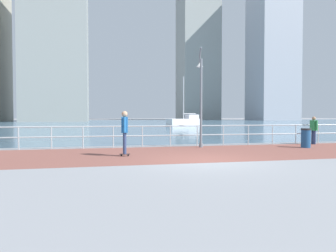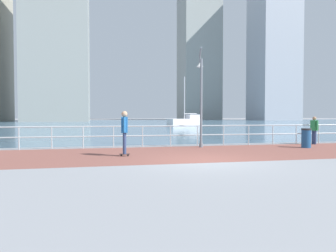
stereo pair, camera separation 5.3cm
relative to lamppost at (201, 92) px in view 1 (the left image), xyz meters
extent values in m
plane|color=gray|center=(-1.42, 35.38, -2.70)|extent=(220.00, 220.00, 0.00)
cube|color=brown|center=(-1.42, -2.35, -2.70)|extent=(28.00, 5.56, 0.01)
cube|color=slate|center=(-1.42, 45.43, -2.70)|extent=(180.00, 88.00, 0.00)
cylinder|color=#B2BCC1|center=(-8.42, 0.43, -2.19)|extent=(0.05, 0.05, 1.03)
cylinder|color=#B2BCC1|center=(-7.02, 0.43, -2.19)|extent=(0.05, 0.05, 1.03)
cylinder|color=#B2BCC1|center=(-5.62, 0.43, -2.19)|extent=(0.05, 0.05, 1.03)
cylinder|color=#B2BCC1|center=(-4.22, 0.43, -2.19)|extent=(0.05, 0.05, 1.03)
cylinder|color=#B2BCC1|center=(-2.82, 0.43, -2.19)|extent=(0.05, 0.05, 1.03)
cylinder|color=#B2BCC1|center=(-1.42, 0.43, -2.19)|extent=(0.05, 0.05, 1.03)
cylinder|color=#B2BCC1|center=(-0.02, 0.43, -2.19)|extent=(0.05, 0.05, 1.03)
cylinder|color=#B2BCC1|center=(1.38, 0.43, -2.19)|extent=(0.05, 0.05, 1.03)
cylinder|color=#B2BCC1|center=(2.78, 0.43, -2.19)|extent=(0.05, 0.05, 1.03)
cylinder|color=#B2BCC1|center=(4.18, 0.43, -2.19)|extent=(0.05, 0.05, 1.03)
cylinder|color=#B2BCC1|center=(5.58, 0.43, -2.19)|extent=(0.05, 0.05, 1.03)
cylinder|color=#B2BCC1|center=(6.98, 0.43, -2.19)|extent=(0.05, 0.05, 1.03)
cylinder|color=#B2BCC1|center=(-1.42, 0.43, -1.67)|extent=(25.20, 0.06, 0.06)
cylinder|color=#B2BCC1|center=(-1.42, 0.43, -2.13)|extent=(25.20, 0.06, 0.06)
cylinder|color=slate|center=(-0.03, -0.17, -2.60)|extent=(0.19, 0.19, 0.20)
cylinder|color=slate|center=(-0.03, -0.17, -0.56)|extent=(0.12, 0.12, 4.29)
cylinder|color=slate|center=(-0.02, -0.09, 2.13)|extent=(0.12, 0.20, 0.11)
cylinder|color=slate|center=(0.01, 0.05, 2.09)|extent=(0.12, 0.21, 0.15)
cylinder|color=slate|center=(0.03, 0.18, 2.00)|extent=(0.12, 0.20, 0.18)
cylinder|color=slate|center=(0.05, 0.28, 1.88)|extent=(0.11, 0.18, 0.19)
cylinder|color=slate|center=(0.06, 0.34, 1.74)|extent=(0.11, 0.14, 0.19)
cylinder|color=slate|center=(0.07, 0.36, 1.58)|extent=(0.10, 0.10, 0.17)
cone|color=silver|center=(0.07, 0.36, 1.39)|extent=(0.36, 0.36, 0.22)
cylinder|color=black|center=(-4.09, -2.82, -2.67)|extent=(0.06, 0.04, 0.06)
cylinder|color=black|center=(-4.08, -2.74, -2.67)|extent=(0.06, 0.04, 0.06)
cylinder|color=black|center=(-3.84, -2.85, -2.67)|extent=(0.06, 0.04, 0.06)
cylinder|color=black|center=(-3.83, -2.77, -2.67)|extent=(0.06, 0.04, 0.06)
cube|color=black|center=(-3.96, -2.80, -2.62)|extent=(0.41, 0.15, 0.02)
cylinder|color=navy|center=(-3.97, -2.88, -2.21)|extent=(0.14, 0.14, 0.81)
cylinder|color=navy|center=(-3.95, -2.72, -2.21)|extent=(0.14, 0.14, 0.81)
cube|color=#236BB2|center=(-3.96, -2.80, -1.50)|extent=(0.28, 0.36, 0.60)
cylinder|color=#236BB2|center=(-3.98, -3.02, -1.49)|extent=(0.10, 0.10, 0.57)
cylinder|color=#236BB2|center=(-3.93, -2.57, -1.49)|extent=(0.10, 0.10, 0.57)
sphere|color=tan|center=(-3.96, -2.80, -1.09)|extent=(0.22, 0.22, 0.22)
cylinder|color=navy|center=(6.42, 0.16, -2.33)|extent=(0.13, 0.13, 0.74)
cylinder|color=navy|center=(6.42, 0.00, -2.33)|extent=(0.13, 0.13, 0.74)
cube|color=#2D8C4C|center=(6.42, 0.08, -1.69)|extent=(0.25, 0.35, 0.55)
cylinder|color=#2D8C4C|center=(6.41, 0.31, -1.67)|extent=(0.09, 0.09, 0.52)
cylinder|color=#2D8C4C|center=(6.43, -0.15, -1.67)|extent=(0.09, 0.09, 0.52)
sphere|color=#A37A5B|center=(6.42, 0.08, -1.31)|extent=(0.20, 0.20, 0.20)
cylinder|color=navy|center=(4.83, -1.46, -2.28)|extent=(0.44, 0.44, 0.85)
cylinder|color=#262628|center=(4.83, -1.46, -1.81)|extent=(0.46, 0.46, 0.08)
cube|color=white|center=(6.97, 28.55, -2.17)|extent=(5.17, 3.26, 1.06)
cube|color=silver|center=(8.35, 29.10, -1.35)|extent=(2.05, 1.66, 0.59)
cylinder|color=silver|center=(6.97, 28.55, 1.31)|extent=(0.12, 0.12, 5.90)
cylinder|color=silver|center=(7.98, 28.95, -0.93)|extent=(2.10, 0.92, 0.09)
cube|color=#939993|center=(29.90, 93.40, 20.95)|extent=(12.75, 12.84, 47.31)
cube|color=#939993|center=(-14.57, 70.55, 15.13)|extent=(15.17, 17.98, 35.67)
cube|color=#A3A8B2|center=(48.75, 76.29, 19.77)|extent=(12.46, 12.31, 44.95)
camera|label=1|loc=(-5.02, -15.11, -1.13)|focal=34.47mm
camera|label=2|loc=(-4.97, -15.13, -1.13)|focal=34.47mm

